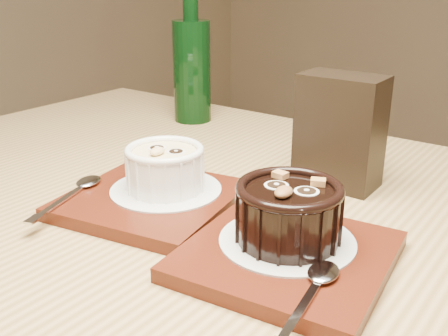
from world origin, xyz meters
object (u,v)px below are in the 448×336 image
Objects in this scene: tray_right at (287,256)px; condiment_stand at (340,131)px; table at (232,289)px; tray_left at (152,200)px; ramekin_dark at (289,210)px; ramekin_white at (165,166)px; green_bottle at (192,67)px.

condiment_stand reaches higher than tray_right.
tray_right reaches higher than table.
tray_left is 0.19m from ramekin_dark.
tray_left is 1.98× the size of ramekin_white.
table is 0.17m from ramekin_dark.
condiment_stand is at bearing 54.54° from tray_left.
green_bottle is (-0.21, 0.29, 0.05)m from ramekin_white.
ramekin_white is 0.22m from condiment_stand.
condiment_stand is 0.36m from green_bottle.
table is 12.17× the size of ramekin_dark.
green_bottle is at bearing 137.35° from table.
tray_right is 0.73× the size of green_bottle.
table is 0.14m from tray_right.
tray_right is (0.18, -0.03, -0.04)m from ramekin_white.
condiment_stand reaches higher than tray_left.
green_bottle is (-0.30, 0.28, 0.19)m from table.
ramekin_dark reaches higher than tray_left.
condiment_stand is (0.04, 0.16, 0.16)m from table.
table is 6.79× the size of tray_right.
tray_left is 1.00× the size of tray_right.
tray_left is 1.29× the size of condiment_stand.
tray_left and tray_right have the same top height.
condiment_stand is at bearing -18.44° from green_bottle.
tray_left is 0.38m from green_bottle.
condiment_stand is 0.57× the size of green_bottle.
tray_right is at bearing -3.66° from tray_left.
ramekin_white is 0.18m from ramekin_dark.
tray_right is 1.79× the size of ramekin_dark.
ramekin_white is (0.01, 0.02, 0.04)m from tray_left.
tray_left is 0.73× the size of green_bottle.
green_bottle is (-0.21, 0.31, 0.09)m from tray_left.
tray_right is 0.04m from ramekin_dark.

